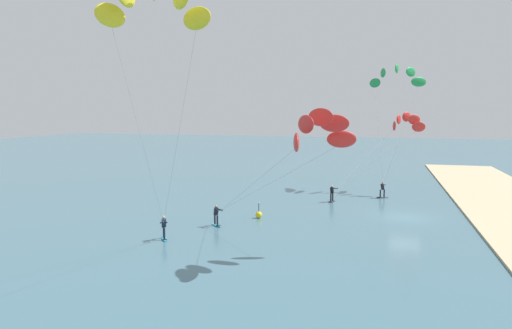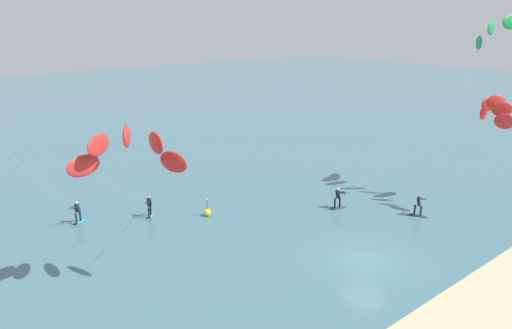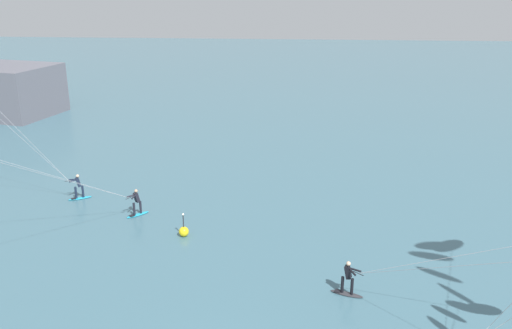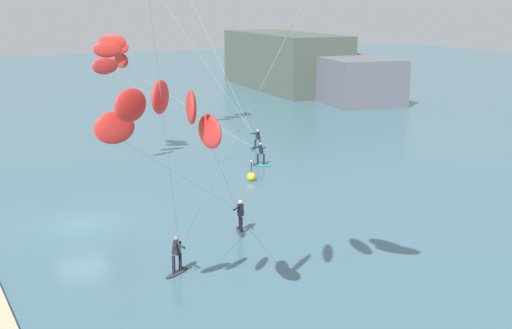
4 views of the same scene
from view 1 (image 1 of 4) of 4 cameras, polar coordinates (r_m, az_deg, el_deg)
name	(u,v)px [view 1 (image 1 of 4)]	position (r m, az deg, el deg)	size (l,w,h in m)	color
ground_plane	(406,217)	(41.16, 18.11, -6.28)	(240.00, 240.00, 0.00)	#426B7A
kitesurfer_nearshore	(396,79)	(56.68, 17.04, 10.12)	(9.99, 6.61, 14.47)	#333338
kitesurfer_mid_water	(155,17)	(23.68, -12.51, 17.50)	(10.88, 7.25, 15.30)	#23ADD1
kitesurfer_far_out	(403,125)	(53.31, 17.81, 4.70)	(10.98, 9.57, 8.89)	#333338
kitesurfer_downwind	(315,134)	(28.44, 7.40, 3.84)	(8.77, 11.53, 9.19)	#23ADD1
marker_buoy	(259,215)	(38.88, 0.35, -6.25)	(0.56, 0.56, 1.38)	yellow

